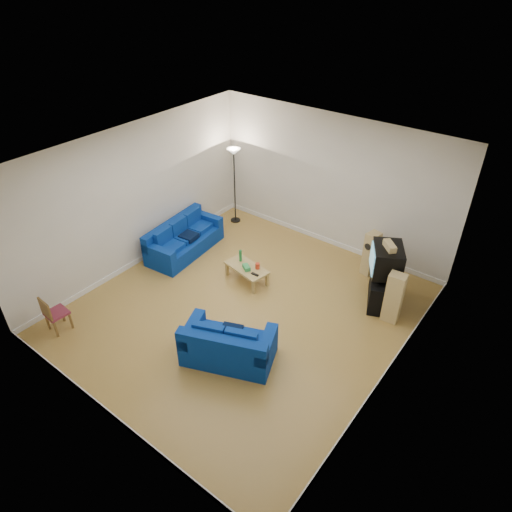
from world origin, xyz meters
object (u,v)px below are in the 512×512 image
Objects in this scene: sofa_three_seat at (183,241)px; sofa_loveseat at (228,347)px; television at (387,260)px; tv_stand at (384,289)px; coffee_table at (247,269)px.

sofa_loveseat is (3.12, -2.03, 0.01)m from sofa_three_seat.
sofa_three_seat is at bearing -105.39° from television.
television is at bearing 97.99° from sofa_three_seat.
tv_stand is at bearing 97.84° from sofa_three_seat.
sofa_three_seat is at bearing -179.96° from coffee_table.
tv_stand is at bearing 63.09° from television.
sofa_three_seat is 2.22× the size of television.
tv_stand is at bearing 42.97° from sofa_loveseat.
coffee_table is (-1.19, 2.03, 0.01)m from sofa_loveseat.
tv_stand reaches higher than coffee_table.
tv_stand is at bearing 22.81° from coffee_table.
sofa_three_seat reaches higher than coffee_table.
sofa_loveseat is at bearing -59.63° from coffee_table.
television reaches higher than tv_stand.
sofa_loveseat is at bearing -53.64° from television.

